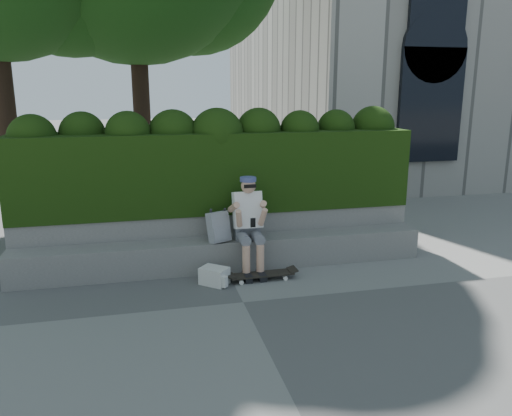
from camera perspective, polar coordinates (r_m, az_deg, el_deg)
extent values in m
plane|color=slate|center=(6.30, -1.47, -10.72)|extent=(80.00, 80.00, 0.00)
cube|color=gray|center=(7.36, -3.49, -5.22)|extent=(6.00, 0.45, 0.45)
cube|color=gray|center=(7.76, -4.11, -3.07)|extent=(6.00, 0.50, 0.75)
cube|color=black|center=(7.76, -4.50, 4.31)|extent=(6.00, 1.00, 1.20)
cylinder|color=black|center=(11.39, -12.81, 8.86)|extent=(0.37, 0.37, 3.46)
cylinder|color=black|center=(10.93, -26.44, 7.11)|extent=(0.39, 0.39, 3.27)
cube|color=slate|center=(7.27, -1.09, -2.67)|extent=(0.36, 0.26, 0.22)
cube|color=white|center=(7.12, -0.98, -0.20)|extent=(0.40, 0.32, 0.55)
sphere|color=tan|center=(6.97, -0.87, 2.55)|extent=(0.21, 0.21, 0.21)
cylinder|color=#464E80|center=(6.97, -0.91, 3.30)|extent=(0.23, 0.23, 0.06)
cube|color=black|center=(6.81, -0.35, -1.69)|extent=(0.07, 0.02, 0.13)
cylinder|color=tan|center=(6.94, -1.12, -6.21)|extent=(0.11, 0.11, 0.47)
cylinder|color=tan|center=(6.98, 0.50, -6.08)|extent=(0.11, 0.11, 0.47)
cube|color=black|center=(6.95, -1.00, -7.89)|extent=(0.10, 0.26, 0.10)
cube|color=black|center=(6.99, 0.61, -7.75)|extent=(0.10, 0.26, 0.10)
cube|color=black|center=(6.95, 0.66, -7.58)|extent=(0.90, 0.24, 0.02)
cylinder|color=silver|center=(6.82, -1.69, -8.50)|extent=(0.06, 0.03, 0.06)
cylinder|color=silver|center=(6.99, -2.04, -7.94)|extent=(0.06, 0.03, 0.06)
cylinder|color=silver|center=(6.97, 3.37, -8.01)|extent=(0.06, 0.03, 0.06)
cylinder|color=silver|center=(7.14, 2.90, -7.47)|extent=(0.06, 0.03, 0.06)
cube|color=silver|center=(7.12, -4.30, -2.17)|extent=(0.33, 0.26, 0.43)
cube|color=silver|center=(6.83, -4.78, -7.74)|extent=(0.44, 0.43, 0.23)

